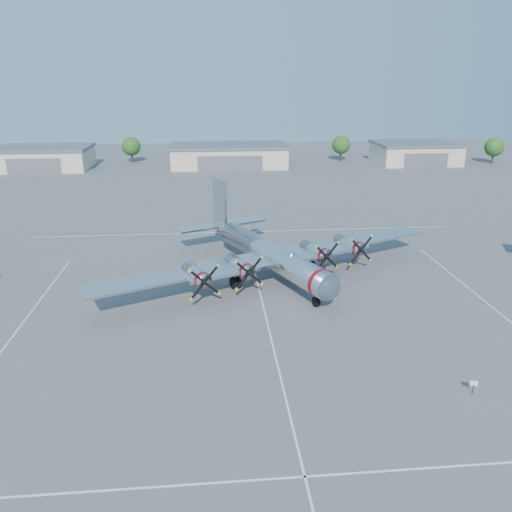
{
  "coord_description": "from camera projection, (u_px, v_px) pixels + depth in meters",
  "views": [
    {
      "loc": [
        -4.69,
        -43.56,
        20.82
      ],
      "look_at": [
        -0.19,
        5.61,
        3.2
      ],
      "focal_mm": 35.0,
      "sensor_mm": 36.0,
      "label": 1
    }
  ],
  "objects": [
    {
      "name": "hangar_east",
      "position": [
        415.0,
        153.0,
        128.33
      ],
      "size": [
        20.6,
        14.6,
        5.4
      ],
      "color": "beige",
      "rests_on": "ground"
    },
    {
      "name": "main_bomber_b29",
      "position": [
        266.0,
        275.0,
        56.03
      ],
      "size": [
        48.2,
        41.77,
        8.94
      ],
      "primitive_type": null,
      "rotation": [
        0.0,
        0.0,
        0.42
      ],
      "color": "silver",
      "rests_on": "ground"
    },
    {
      "name": "info_placard",
      "position": [
        474.0,
        385.0,
        34.66
      ],
      "size": [
        0.54,
        0.15,
        1.03
      ],
      "rotation": [
        0.0,
        0.0,
        -0.21
      ],
      "color": "black",
      "rests_on": "ground"
    },
    {
      "name": "ground",
      "position": [
        263.0,
        306.0,
        48.25
      ],
      "size": [
        260.0,
        260.0,
        0.0
      ],
      "primitive_type": "plane",
      "color": "#565659",
      "rests_on": "ground"
    },
    {
      "name": "hangar_center",
      "position": [
        229.0,
        155.0,
        124.22
      ],
      "size": [
        28.6,
        14.6,
        5.4
      ],
      "color": "beige",
      "rests_on": "ground"
    },
    {
      "name": "tree_far_east",
      "position": [
        494.0,
        147.0,
        127.7
      ],
      "size": [
        4.8,
        4.8,
        6.64
      ],
      "color": "#382619",
      "rests_on": "ground"
    },
    {
      "name": "tree_west",
      "position": [
        131.0,
        146.0,
        129.1
      ],
      "size": [
        4.8,
        4.8,
        6.64
      ],
      "color": "#382619",
      "rests_on": "ground"
    },
    {
      "name": "hangar_west",
      "position": [
        43.0,
        158.0,
        120.36
      ],
      "size": [
        22.6,
        14.6,
        5.4
      ],
      "color": "beige",
      "rests_on": "ground"
    },
    {
      "name": "parking_lines",
      "position": [
        265.0,
        314.0,
        46.61
      ],
      "size": [
        60.0,
        50.08,
        0.01
      ],
      "color": "silver",
      "rests_on": "ground"
    },
    {
      "name": "tree_east",
      "position": [
        341.0,
        145.0,
        131.94
      ],
      "size": [
        4.8,
        4.8,
        6.64
      ],
      "color": "#382619",
      "rests_on": "ground"
    }
  ]
}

